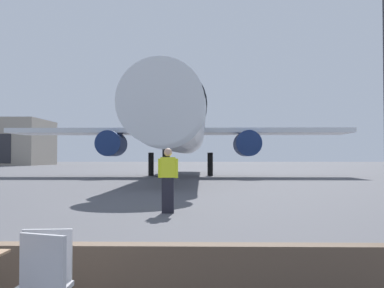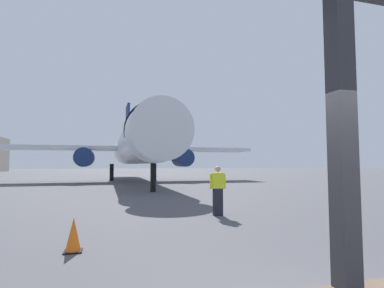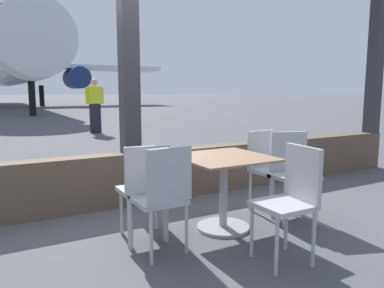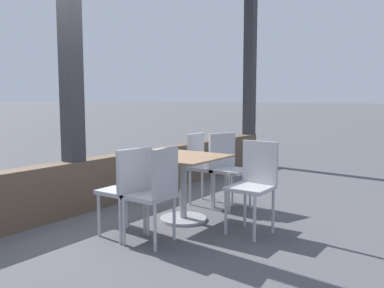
{
  "view_description": "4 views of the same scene",
  "coord_description": "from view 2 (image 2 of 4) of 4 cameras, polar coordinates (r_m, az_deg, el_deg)",
  "views": [
    {
      "loc": [
        2.52,
        -4.67,
        1.49
      ],
      "look_at": [
        2.01,
        19.06,
        2.18
      ],
      "focal_mm": 43.39,
      "sensor_mm": 36.0,
      "label": 1
    },
    {
      "loc": [
        -2.21,
        -2.46,
        1.79
      ],
      "look_at": [
        3.65,
        18.42,
        3.26
      ],
      "focal_mm": 28.57,
      "sensor_mm": 36.0,
      "label": 2
    },
    {
      "loc": [
        -1.48,
        -4.13,
        1.35
      ],
      "look_at": [
        0.29,
        -0.96,
        0.83
      ],
      "focal_mm": 34.45,
      "sensor_mm": 36.0,
      "label": 3
    },
    {
      "loc": [
        -3.14,
        -3.89,
        1.36
      ],
      "look_at": [
        0.83,
        -1.12,
        0.82
      ],
      "focal_mm": 38.61,
      "sensor_mm": 36.0,
      "label": 4
    }
  ],
  "objects": [
    {
      "name": "window_frame",
      "position": [
        3.34,
        26.62,
        -11.16
      ],
      "size": [
        9.17,
        0.24,
        3.79
      ],
      "color": "brown",
      "rests_on": "ground"
    },
    {
      "name": "ground_plane",
      "position": [
        42.55,
        -12.76,
        -6.19
      ],
      "size": [
        220.0,
        220.0,
        0.0
      ],
      "primitive_type": "plane",
      "color": "#4C4C51"
    },
    {
      "name": "traffic_cone",
      "position": [
        6.99,
        -21.26,
        -15.62
      ],
      "size": [
        0.36,
        0.36,
        0.7
      ],
      "color": "orange",
      "rests_on": "ground"
    },
    {
      "name": "airplane",
      "position": [
        32.81,
        -10.41,
        -0.28
      ],
      "size": [
        26.32,
        32.29,
        10.77
      ],
      "color": "silver",
      "rests_on": "ground"
    },
    {
      "name": "ground_crew_worker",
      "position": [
        10.96,
        4.83,
        -8.51
      ],
      "size": [
        0.55,
        0.22,
        1.74
      ],
      "color": "black",
      "rests_on": "ground"
    }
  ]
}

